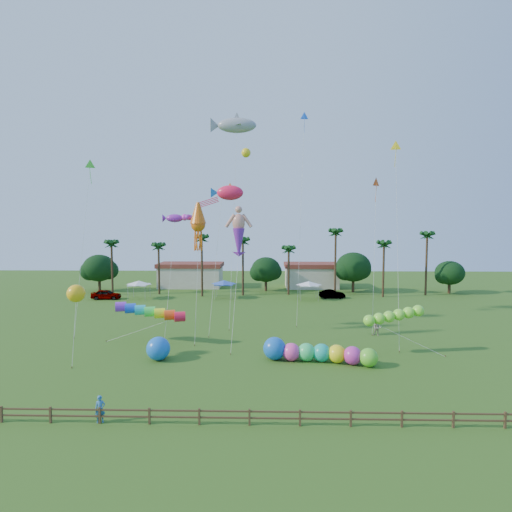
{
  "coord_description": "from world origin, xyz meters",
  "views": [
    {
      "loc": [
        0.94,
        -28.96,
        11.73
      ],
      "look_at": [
        0.0,
        10.0,
        9.0
      ],
      "focal_mm": 28.0,
      "sensor_mm": 36.0,
      "label": 1
    }
  ],
  "objects_px": {
    "spectator_a": "(100,409)",
    "blue_ball": "(158,349)",
    "spectator_b": "(377,327)",
    "car_a": "(106,294)",
    "car_b": "(332,294)",
    "caterpillar_inflatable": "(315,352)"
  },
  "relations": [
    {
      "from": "car_b",
      "to": "spectator_b",
      "type": "height_order",
      "value": "spectator_b"
    },
    {
      "from": "car_b",
      "to": "caterpillar_inflatable",
      "type": "relative_size",
      "value": 0.43
    },
    {
      "from": "caterpillar_inflatable",
      "to": "blue_ball",
      "type": "bearing_deg",
      "value": -169.89
    },
    {
      "from": "caterpillar_inflatable",
      "to": "car_a",
      "type": "bearing_deg",
      "value": 146.21
    },
    {
      "from": "car_b",
      "to": "spectator_a",
      "type": "bearing_deg",
      "value": 151.05
    },
    {
      "from": "car_a",
      "to": "blue_ball",
      "type": "xyz_separation_m",
      "value": [
        16.8,
        -30.05,
        0.24
      ]
    },
    {
      "from": "spectator_b",
      "to": "car_a",
      "type": "bearing_deg",
      "value": 178.31
    },
    {
      "from": "spectator_a",
      "to": "caterpillar_inflatable",
      "type": "distance_m",
      "value": 18.2
    },
    {
      "from": "blue_ball",
      "to": "car_b",
      "type": "bearing_deg",
      "value": 57.11
    },
    {
      "from": "car_a",
      "to": "spectator_a",
      "type": "xyz_separation_m",
      "value": [
        16.35,
        -41.46,
        0.01
      ]
    },
    {
      "from": "spectator_a",
      "to": "spectator_b",
      "type": "height_order",
      "value": "spectator_b"
    },
    {
      "from": "spectator_a",
      "to": "blue_ball",
      "type": "distance_m",
      "value": 11.43
    },
    {
      "from": "spectator_b",
      "to": "caterpillar_inflatable",
      "type": "bearing_deg",
      "value": -104.31
    },
    {
      "from": "car_a",
      "to": "spectator_b",
      "type": "distance_m",
      "value": 44.05
    },
    {
      "from": "car_a",
      "to": "blue_ball",
      "type": "bearing_deg",
      "value": -152.89
    },
    {
      "from": "car_a",
      "to": "spectator_b",
      "type": "bearing_deg",
      "value": -121.14
    },
    {
      "from": "car_b",
      "to": "spectator_a",
      "type": "height_order",
      "value": "spectator_a"
    },
    {
      "from": "spectator_a",
      "to": "spectator_b",
      "type": "bearing_deg",
      "value": 25.16
    },
    {
      "from": "car_b",
      "to": "caterpillar_inflatable",
      "type": "distance_m",
      "value": 32.89
    },
    {
      "from": "spectator_b",
      "to": "blue_ball",
      "type": "distance_m",
      "value": 23.38
    },
    {
      "from": "spectator_a",
      "to": "blue_ball",
      "type": "bearing_deg",
      "value": 70.72
    },
    {
      "from": "car_b",
      "to": "caterpillar_inflatable",
      "type": "bearing_deg",
      "value": 165.01
    }
  ]
}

